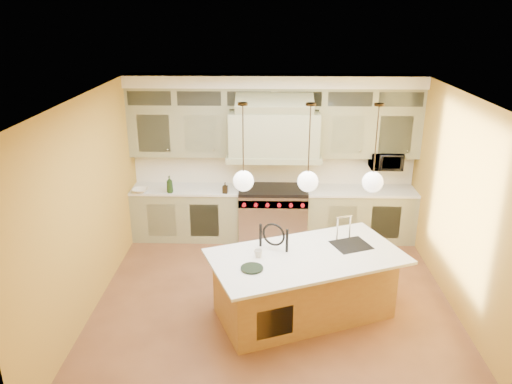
{
  "coord_description": "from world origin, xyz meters",
  "views": [
    {
      "loc": [
        -0.1,
        -6.1,
        3.95
      ],
      "look_at": [
        -0.27,
        0.7,
        1.42
      ],
      "focal_mm": 35.0,
      "sensor_mm": 36.0,
      "label": 1
    }
  ],
  "objects_px": {
    "kitchen_island": "(304,283)",
    "range": "(273,213)",
    "counter_stool": "(268,266)",
    "microwave": "(386,160)"
  },
  "relations": [
    {
      "from": "microwave",
      "to": "kitchen_island",
      "type": "bearing_deg",
      "value": -121.7
    },
    {
      "from": "counter_stool",
      "to": "microwave",
      "type": "distance_m",
      "value": 3.31
    },
    {
      "from": "kitchen_island",
      "to": "counter_stool",
      "type": "relative_size",
      "value": 2.16
    },
    {
      "from": "kitchen_island",
      "to": "microwave",
      "type": "relative_size",
      "value": 5.15
    },
    {
      "from": "range",
      "to": "kitchen_island",
      "type": "relative_size",
      "value": 0.43
    },
    {
      "from": "kitchen_island",
      "to": "counter_stool",
      "type": "distance_m",
      "value": 0.56
    },
    {
      "from": "microwave",
      "to": "range",
      "type": "bearing_deg",
      "value": -176.88
    },
    {
      "from": "range",
      "to": "kitchen_island",
      "type": "height_order",
      "value": "kitchen_island"
    },
    {
      "from": "kitchen_island",
      "to": "range",
      "type": "bearing_deg",
      "value": 77.62
    },
    {
      "from": "range",
      "to": "counter_stool",
      "type": "distance_m",
      "value": 2.43
    }
  ]
}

